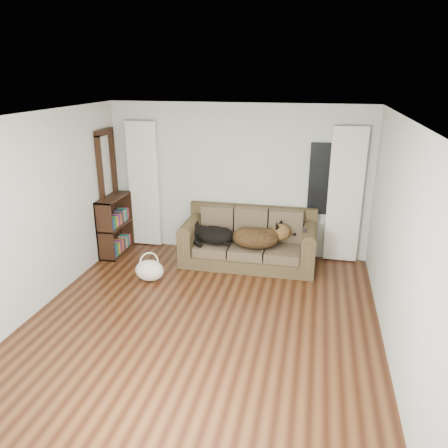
% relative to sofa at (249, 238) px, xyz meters
% --- Properties ---
extents(floor, '(5.00, 5.00, 0.00)m').
position_rel_sofa_xyz_m(floor, '(-0.29, -1.98, -0.45)').
color(floor, black).
rests_on(floor, ground).
extents(ceiling, '(5.00, 5.00, 0.00)m').
position_rel_sofa_xyz_m(ceiling, '(-0.29, -1.98, 2.15)').
color(ceiling, white).
rests_on(ceiling, ground).
extents(wall_back, '(4.50, 0.04, 2.60)m').
position_rel_sofa_xyz_m(wall_back, '(-0.29, 0.52, 0.85)').
color(wall_back, '#B8BDB5').
rests_on(wall_back, ground).
extents(wall_left, '(0.04, 5.00, 2.60)m').
position_rel_sofa_xyz_m(wall_left, '(-2.54, -1.98, 0.85)').
color(wall_left, '#B8BDB5').
rests_on(wall_left, ground).
extents(wall_right, '(0.04, 5.00, 2.60)m').
position_rel_sofa_xyz_m(wall_right, '(1.96, -1.98, 0.85)').
color(wall_right, '#B8BDB5').
rests_on(wall_right, ground).
extents(curtain_left, '(0.55, 0.08, 2.25)m').
position_rel_sofa_xyz_m(curtain_left, '(-1.99, 0.44, 0.70)').
color(curtain_left, white).
rests_on(curtain_left, ground).
extents(curtain_right, '(0.55, 0.08, 2.25)m').
position_rel_sofa_xyz_m(curtain_right, '(1.51, 0.44, 0.70)').
color(curtain_right, white).
rests_on(curtain_right, ground).
extents(window_pane, '(0.50, 0.03, 1.20)m').
position_rel_sofa_xyz_m(window_pane, '(1.16, 0.50, 0.95)').
color(window_pane, black).
rests_on(window_pane, wall_back).
extents(door_casing, '(0.07, 0.60, 2.10)m').
position_rel_sofa_xyz_m(door_casing, '(-2.49, 0.07, 0.60)').
color(door_casing, black).
rests_on(door_casing, ground).
extents(sofa, '(2.20, 0.95, 0.90)m').
position_rel_sofa_xyz_m(sofa, '(0.00, 0.00, 0.00)').
color(sofa, '#463421').
rests_on(sofa, floor).
extents(dog_black_lab, '(0.79, 0.66, 0.29)m').
position_rel_sofa_xyz_m(dog_black_lab, '(-0.61, -0.07, 0.03)').
color(dog_black_lab, black).
rests_on(dog_black_lab, sofa).
extents(dog_shepherd, '(0.79, 0.56, 0.35)m').
position_rel_sofa_xyz_m(dog_shepherd, '(0.18, -0.09, 0.04)').
color(dog_shepherd, black).
rests_on(dog_shepherd, sofa).
extents(tv_remote, '(0.06, 0.19, 0.02)m').
position_rel_sofa_xyz_m(tv_remote, '(0.91, -0.17, 0.28)').
color(tv_remote, black).
rests_on(tv_remote, sofa).
extents(tote_bag, '(0.55, 0.50, 0.33)m').
position_rel_sofa_xyz_m(tote_bag, '(-1.39, -0.96, -0.29)').
color(tote_bag, silver).
rests_on(tote_bag, floor).
extents(bookshelf, '(0.37, 0.84, 1.03)m').
position_rel_sofa_xyz_m(bookshelf, '(-2.38, -0.03, 0.05)').
color(bookshelf, black).
rests_on(bookshelf, floor).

